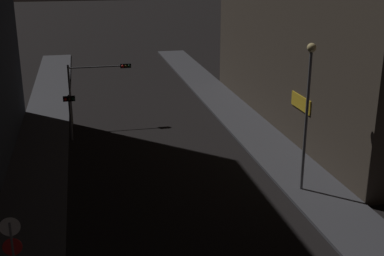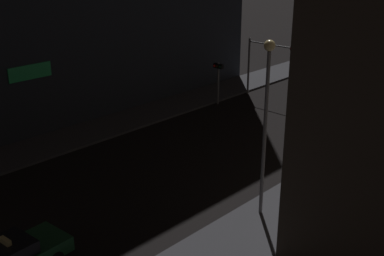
{
  "view_description": "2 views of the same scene",
  "coord_description": "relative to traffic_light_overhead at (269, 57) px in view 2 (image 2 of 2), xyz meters",
  "views": [
    {
      "loc": [
        -4.48,
        -7.89,
        11.95
      ],
      "look_at": [
        1.77,
        20.28,
        2.28
      ],
      "focal_mm": 47.44,
      "sensor_mm": 36.0,
      "label": 1
    },
    {
      "loc": [
        17.99,
        -1.23,
        11.72
      ],
      "look_at": [
        0.84,
        16.74,
        2.27
      ],
      "focal_mm": 46.31,
      "sensor_mm": 36.0,
      "label": 2
    }
  ],
  "objects": [
    {
      "name": "sidewalk_left",
      "position": [
        -3.91,
        -1.33,
        -3.3
      ],
      "size": [
        3.46,
        61.02,
        0.15
      ],
      "primitive_type": "cube",
      "color": "#424247",
      "rests_on": "ground_plane"
    },
    {
      "name": "traffic_light_overhead",
      "position": [
        0.0,
        0.0,
        0.0
      ],
      "size": [
        4.7,
        0.42,
        4.55
      ],
      "color": "slate",
      "rests_on": "ground_plane"
    },
    {
      "name": "traffic_light_left_kerb",
      "position": [
        -1.93,
        -3.71,
        -1.03
      ],
      "size": [
        0.8,
        0.42,
        3.22
      ],
      "color": "slate",
      "rests_on": "ground_plane"
    },
    {
      "name": "street_lamp_near_block",
      "position": [
        10.16,
        -14.71,
        1.87
      ],
      "size": [
        0.47,
        0.47,
        7.86
      ],
      "color": "slate",
      "rests_on": "sidewalk_right"
    }
  ]
}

